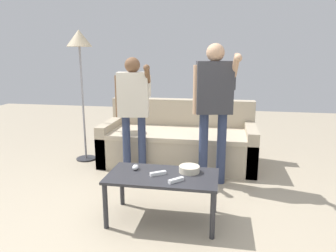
# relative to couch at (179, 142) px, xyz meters

# --- Properties ---
(ground_plane) EXTENTS (12.00, 12.00, 0.00)m
(ground_plane) POSITION_rel_couch_xyz_m (0.07, -1.60, -0.29)
(ground_plane) COLOR tan
(couch) EXTENTS (2.08, 0.92, 0.86)m
(couch) POSITION_rel_couch_xyz_m (0.00, 0.00, 0.00)
(couch) COLOR #B7A88E
(couch) RESTS_ON ground
(coffee_table) EXTENTS (0.99, 0.52, 0.44)m
(coffee_table) POSITION_rel_couch_xyz_m (0.08, -1.61, 0.09)
(coffee_table) COLOR #2D2D33
(coffee_table) RESTS_ON ground
(snack_bowl) EXTENTS (0.19, 0.19, 0.06)m
(snack_bowl) POSITION_rel_couch_xyz_m (0.31, -1.50, 0.18)
(snack_bowl) COLOR beige
(snack_bowl) RESTS_ON coffee_table
(game_remote_nunchuk) EXTENTS (0.06, 0.09, 0.05)m
(game_remote_nunchuk) POSITION_rel_couch_xyz_m (-0.19, -1.52, 0.17)
(game_remote_nunchuk) COLOR white
(game_remote_nunchuk) RESTS_ON coffee_table
(floor_lamp) EXTENTS (0.34, 0.34, 1.82)m
(floor_lamp) POSITION_rel_couch_xyz_m (-1.35, -0.11, 1.28)
(floor_lamp) COLOR #2D2D33
(floor_lamp) RESTS_ON ground
(player_left) EXTENTS (0.46, 0.31, 1.47)m
(player_left) POSITION_rel_couch_xyz_m (-0.47, -0.60, 0.63)
(player_left) COLOR #2D3856
(player_left) RESTS_ON ground
(player_right) EXTENTS (0.51, 0.36, 1.62)m
(player_right) POSITION_rel_couch_xyz_m (0.49, -0.66, 0.72)
(player_right) COLOR #2D3856
(player_right) RESTS_ON ground
(game_remote_wand_near) EXTENTS (0.15, 0.12, 0.03)m
(game_remote_wand_near) POSITION_rel_couch_xyz_m (0.04, -1.62, 0.16)
(game_remote_wand_near) COLOR white
(game_remote_wand_near) RESTS_ON coffee_table
(game_remote_wand_far) EXTENTS (0.13, 0.13, 0.03)m
(game_remote_wand_far) POSITION_rel_couch_xyz_m (0.23, -1.74, 0.16)
(game_remote_wand_far) COLOR white
(game_remote_wand_far) RESTS_ON coffee_table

